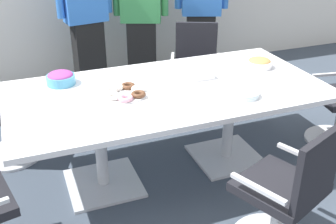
% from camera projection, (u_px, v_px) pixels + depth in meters
% --- Properties ---
extents(ground_plane, '(10.00, 10.00, 0.01)m').
position_uv_depth(ground_plane, '(168.00, 171.00, 3.48)').
color(ground_plane, '#3D4754').
extents(conference_table, '(2.40, 1.20, 0.75)m').
position_uv_depth(conference_table, '(168.00, 103.00, 3.19)').
color(conference_table, white).
rests_on(conference_table, ground).
extents(office_chair_2, '(0.71, 0.71, 0.91)m').
position_uv_depth(office_chair_2, '(286.00, 198.00, 2.51)').
color(office_chair_2, silver).
rests_on(office_chair_2, ground).
extents(office_chair_4, '(0.71, 0.71, 0.91)m').
position_uv_depth(office_chair_4, '(196.00, 73.00, 4.35)').
color(office_chair_4, silver).
rests_on(office_chair_4, ground).
extents(person_standing_0, '(0.61, 0.29, 1.84)m').
position_uv_depth(person_standing_0, '(86.00, 13.00, 4.39)').
color(person_standing_0, black).
rests_on(person_standing_0, ground).
extents(person_standing_1, '(0.60, 0.37, 1.75)m').
position_uv_depth(person_standing_1, '(141.00, 14.00, 4.57)').
color(person_standing_1, black).
rests_on(person_standing_1, ground).
extents(person_standing_2, '(0.60, 0.36, 1.83)m').
position_uv_depth(person_standing_2, '(201.00, 6.00, 4.70)').
color(person_standing_2, black).
rests_on(person_standing_2, ground).
extents(snack_bowl_candy_mix, '(0.22, 0.22, 0.11)m').
position_uv_depth(snack_bowl_candy_mix, '(61.00, 78.00, 3.19)').
color(snack_bowl_candy_mix, '#4C9EC6').
rests_on(snack_bowl_candy_mix, conference_table).
extents(snack_bowl_cookies, '(0.22, 0.22, 0.09)m').
position_uv_depth(snack_bowl_cookies, '(259.00, 63.00, 3.52)').
color(snack_bowl_cookies, white).
rests_on(snack_bowl_cookies, conference_table).
extents(donut_platter, '(0.32, 0.32, 0.04)m').
position_uv_depth(donut_platter, '(125.00, 92.00, 3.02)').
color(donut_platter, white).
rests_on(donut_platter, conference_table).
extents(plate_stack, '(0.22, 0.22, 0.04)m').
position_uv_depth(plate_stack, '(244.00, 94.00, 3.00)').
color(plate_stack, white).
rests_on(plate_stack, conference_table).
extents(napkin_pile, '(0.18, 0.18, 0.07)m').
position_uv_depth(napkin_pile, '(200.00, 73.00, 3.32)').
color(napkin_pile, white).
rests_on(napkin_pile, conference_table).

